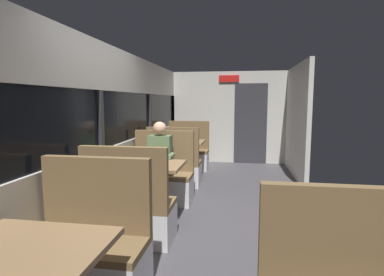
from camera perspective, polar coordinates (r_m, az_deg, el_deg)
The scene contains 15 objects.
ground_plane at distance 3.91m, azimuth 4.09°, elevation -16.84°, with size 3.30×9.20×0.02m, color #423F44.
carriage_window_panel_left at distance 4.00m, azimuth -16.97°, elevation 0.09°, with size 0.09×8.48×2.30m.
carriage_end_bulkhead at distance 7.77m, azimuth 7.31°, elevation 3.75°, with size 2.90×0.11×2.30m.
carriage_aisle_panel_right at distance 6.68m, azimuth 19.01°, elevation 3.01°, with size 0.08×2.40×2.30m, color beige.
dining_table_near_window at distance 2.11m, azimuth -28.50°, elevation -19.94°, with size 0.90×0.70×0.74m.
bench_near_window_facing_entry at distance 2.77m, azimuth -18.73°, elevation -19.94°, with size 0.95×0.50×1.10m.
dining_table_mid_window at distance 4.10m, azimuth -8.16°, elevation -6.18°, with size 0.90×0.70×0.74m.
bench_mid_window_facing_end at distance 3.55m, azimuth -11.50°, elevation -13.57°, with size 0.95×0.50×1.10m.
bench_mid_window_facing_entry at distance 4.82m, azimuth -5.62°, elevation -7.94°, with size 0.95×0.50×1.10m.
dining_table_far_window at distance 6.33m, azimuth -1.90°, elevation -1.46°, with size 0.90×0.70×0.74m.
bench_far_window_facing_end at distance 5.71m, azimuth -3.23°, elevation -5.57°, with size 0.95×0.50×1.10m.
bench_far_window_facing_entry at distance 7.05m, azimuth -0.81°, elevation -3.15°, with size 0.95×0.50×1.10m.
seated_passenger at distance 4.71m, azimuth -5.88°, elevation -5.70°, with size 0.47×0.55×1.26m.
coffee_cup_primary at distance 4.18m, azimuth -5.78°, elevation -3.84°, with size 0.07×0.07×0.09m.
coffee_cup_secondary at distance 6.35m, azimuth -2.62°, elevation -0.11°, with size 0.07×0.07×0.09m.
Camera 1 is at (0.30, -3.56, 1.57)m, focal length 28.42 mm.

